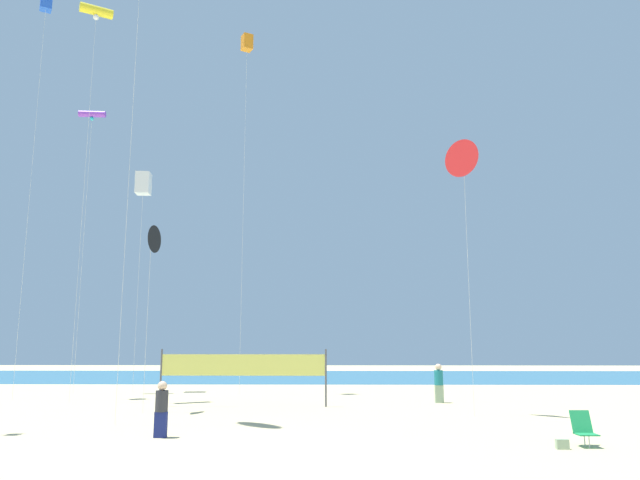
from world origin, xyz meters
The scene contains 14 objects.
ground_plane centered at (0.00, 0.00, 0.00)m, with size 120.00×120.00×0.00m, color #D1BC89.
ocean_band centered at (0.00, 35.28, 0.00)m, with size 120.00×20.00×0.01m, color teal.
beachgoer_teal_shirt centered at (6.95, 13.37, 0.92)m, with size 0.39×0.39×1.72m.
beachgoer_charcoal_shirt centered at (-2.79, 3.09, 0.84)m, with size 0.36×0.36×1.57m.
folding_beach_chair centered at (8.66, 1.87, 0.47)m, with size 0.52×0.65×0.89m.
volleyball_net centered at (-1.69, 11.58, 1.63)m, with size 7.16×0.16×2.40m.
beach_handbag centered at (7.91, 1.40, 0.12)m, with size 0.31×0.16×0.25m, color #99B28C.
kite_yellow_tube centered at (-9.76, 13.11, 19.16)m, with size 1.62×1.23×19.49m.
kite_white_box centered at (-8.87, 19.14, 11.85)m, with size 0.86×0.86×12.50m.
kite_orange_box centered at (-2.78, 17.82, 19.87)m, with size 0.77×0.77×20.42m.
kite_red_delta centered at (7.36, 8.46, 9.86)m, with size 1.30×1.26×10.63m.
kite_violet_tube centered at (-11.68, 17.99, 15.60)m, with size 1.52×0.51×15.88m.
kite_black_delta centered at (-5.21, 9.23, 6.79)m, with size 0.51×1.16×7.36m.
kite_blue_box centered at (-13.25, 14.79, 20.68)m, with size 0.78×0.78×21.24m.
Camera 1 is at (2.06, -14.43, 2.63)m, focal length 33.51 mm.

